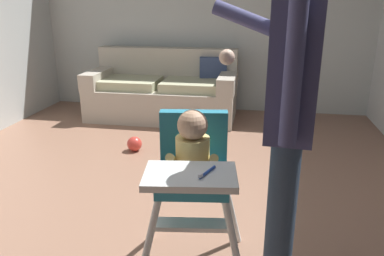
{
  "coord_description": "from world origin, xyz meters",
  "views": [
    {
      "loc": [
        0.76,
        -2.33,
        1.43
      ],
      "look_at": [
        0.41,
        -0.41,
        0.78
      ],
      "focal_mm": 35.35,
      "sensor_mm": 36.0,
      "label": 1
    }
  ],
  "objects_px": {
    "high_chair": "(193,165)",
    "adult_standing": "(288,116)",
    "toy_ball": "(134,144)",
    "couch": "(164,92)"
  },
  "relations": [
    {
      "from": "high_chair",
      "to": "adult_standing",
      "type": "bearing_deg",
      "value": 77.48
    },
    {
      "from": "adult_standing",
      "to": "toy_ball",
      "type": "height_order",
      "value": "adult_standing"
    },
    {
      "from": "adult_standing",
      "to": "couch",
      "type": "bearing_deg",
      "value": -60.67
    },
    {
      "from": "high_chair",
      "to": "adult_standing",
      "type": "xyz_separation_m",
      "value": [
        0.45,
        -0.04,
        0.29
      ]
    },
    {
      "from": "high_chair",
      "to": "adult_standing",
      "type": "distance_m",
      "value": 0.54
    },
    {
      "from": "high_chair",
      "to": "toy_ball",
      "type": "relative_size",
      "value": 6.35
    },
    {
      "from": "couch",
      "to": "high_chair",
      "type": "bearing_deg",
      "value": 17.0
    },
    {
      "from": "adult_standing",
      "to": "toy_ball",
      "type": "relative_size",
      "value": 11.09
    },
    {
      "from": "couch",
      "to": "toy_ball",
      "type": "relative_size",
      "value": 12.51
    },
    {
      "from": "toy_ball",
      "to": "adult_standing",
      "type": "bearing_deg",
      "value": -51.8
    }
  ]
}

